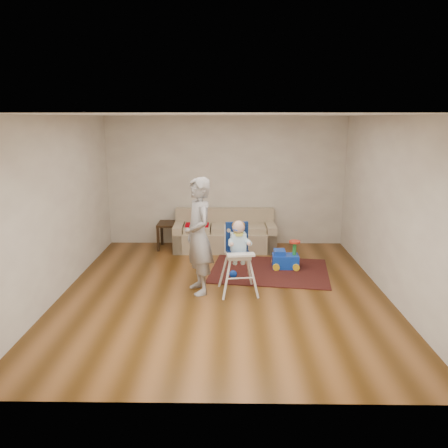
{
  "coord_description": "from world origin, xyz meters",
  "views": [
    {
      "loc": [
        0.1,
        -6.4,
        2.66
      ],
      "look_at": [
        0.0,
        0.4,
        1.0
      ],
      "focal_mm": 35.0,
      "sensor_mm": 36.0,
      "label": 1
    }
  ],
  "objects_px": {
    "ride_on_toy": "(286,254)",
    "high_chair": "(238,258)",
    "side_table": "(171,235)",
    "adult": "(199,236)",
    "toy_ball": "(233,274)",
    "sofa": "(225,230)"
  },
  "relations": [
    {
      "from": "sofa",
      "to": "side_table",
      "type": "xyz_separation_m",
      "value": [
        -1.11,
        0.07,
        -0.13
      ]
    },
    {
      "from": "side_table",
      "to": "toy_ball",
      "type": "relative_size",
      "value": 4.09
    },
    {
      "from": "side_table",
      "to": "high_chair",
      "type": "height_order",
      "value": "high_chair"
    },
    {
      "from": "sofa",
      "to": "side_table",
      "type": "bearing_deg",
      "value": 175.62
    },
    {
      "from": "toy_ball",
      "to": "side_table",
      "type": "bearing_deg",
      "value": 125.51
    },
    {
      "from": "ride_on_toy",
      "to": "high_chair",
      "type": "height_order",
      "value": "high_chair"
    },
    {
      "from": "high_chair",
      "to": "adult",
      "type": "relative_size",
      "value": 0.64
    },
    {
      "from": "side_table",
      "to": "adult",
      "type": "bearing_deg",
      "value": -72.45
    },
    {
      "from": "side_table",
      "to": "sofa",
      "type": "bearing_deg",
      "value": -3.48
    },
    {
      "from": "ride_on_toy",
      "to": "sofa",
      "type": "bearing_deg",
      "value": 134.53
    },
    {
      "from": "ride_on_toy",
      "to": "adult",
      "type": "relative_size",
      "value": 0.28
    },
    {
      "from": "side_table",
      "to": "ride_on_toy",
      "type": "xyz_separation_m",
      "value": [
        2.23,
        -1.26,
        0.0
      ]
    },
    {
      "from": "ride_on_toy",
      "to": "adult",
      "type": "xyz_separation_m",
      "value": [
        -1.48,
        -1.1,
        0.63
      ]
    },
    {
      "from": "sofa",
      "to": "side_table",
      "type": "height_order",
      "value": "sofa"
    },
    {
      "from": "ride_on_toy",
      "to": "adult",
      "type": "distance_m",
      "value": 1.95
    },
    {
      "from": "high_chair",
      "to": "ride_on_toy",
      "type": "bearing_deg",
      "value": 43.95
    },
    {
      "from": "sofa",
      "to": "adult",
      "type": "bearing_deg",
      "value": -100.03
    },
    {
      "from": "side_table",
      "to": "ride_on_toy",
      "type": "relative_size",
      "value": 1.06
    },
    {
      "from": "toy_ball",
      "to": "adult",
      "type": "bearing_deg",
      "value": -133.57
    },
    {
      "from": "ride_on_toy",
      "to": "high_chair",
      "type": "distance_m",
      "value": 1.45
    },
    {
      "from": "toy_ball",
      "to": "adult",
      "type": "xyz_separation_m",
      "value": [
        -0.53,
        -0.56,
        0.82
      ]
    },
    {
      "from": "sofa",
      "to": "toy_ball",
      "type": "xyz_separation_m",
      "value": [
        0.17,
        -1.72,
        -0.32
      ]
    }
  ]
}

